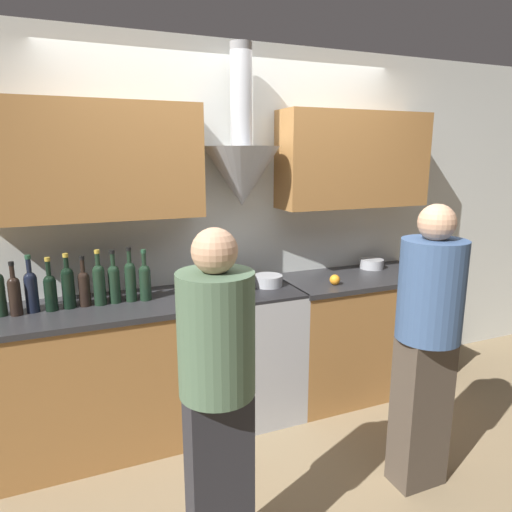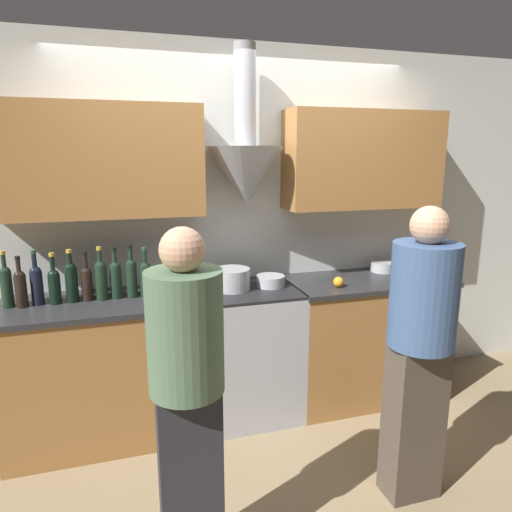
{
  "view_description": "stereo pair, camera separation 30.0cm",
  "coord_description": "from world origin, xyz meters",
  "px_view_note": "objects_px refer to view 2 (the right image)",
  "views": [
    {
      "loc": [
        -1.12,
        -2.46,
        1.84
      ],
      "look_at": [
        0.0,
        0.25,
        1.19
      ],
      "focal_mm": 32.0,
      "sensor_mm": 36.0,
      "label": 1
    },
    {
      "loc": [
        -0.84,
        -2.56,
        1.84
      ],
      "look_at": [
        0.0,
        0.25,
        1.19
      ],
      "focal_mm": 32.0,
      "sensor_mm": 36.0,
      "label": 2
    }
  ],
  "objects_px": {
    "stove_range": "(252,350)",
    "saucepan": "(383,267)",
    "wine_bottle_6": "(101,278)",
    "wine_bottle_1": "(21,286)",
    "wine_bottle_8": "(132,276)",
    "wine_bottle_3": "(54,284)",
    "wine_bottle_9": "(146,277)",
    "wine_bottle_7": "(116,278)",
    "wine_bottle_0": "(6,284)",
    "wine_bottle_2": "(37,283)",
    "orange_fruit": "(338,282)",
    "wine_bottle_4": "(71,280)",
    "mixing_bowl": "(270,281)",
    "person_foreground_left": "(187,395)",
    "stock_pot": "(232,279)",
    "person_foreground_right": "(420,344)",
    "wine_bottle_5": "(87,281)"
  },
  "relations": [
    {
      "from": "wine_bottle_0",
      "to": "stock_pot",
      "type": "height_order",
      "value": "wine_bottle_0"
    },
    {
      "from": "stock_pot",
      "to": "wine_bottle_1",
      "type": "bearing_deg",
      "value": 179.71
    },
    {
      "from": "wine_bottle_0",
      "to": "person_foreground_right",
      "type": "relative_size",
      "value": 0.22
    },
    {
      "from": "wine_bottle_3",
      "to": "wine_bottle_1",
      "type": "bearing_deg",
      "value": -176.62
    },
    {
      "from": "wine_bottle_6",
      "to": "wine_bottle_7",
      "type": "height_order",
      "value": "wine_bottle_6"
    },
    {
      "from": "saucepan",
      "to": "wine_bottle_2",
      "type": "bearing_deg",
      "value": -177.52
    },
    {
      "from": "wine_bottle_3",
      "to": "person_foreground_left",
      "type": "distance_m",
      "value": 1.39
    },
    {
      "from": "wine_bottle_1",
      "to": "wine_bottle_8",
      "type": "xyz_separation_m",
      "value": [
        0.65,
        0.01,
        0.01
      ]
    },
    {
      "from": "wine_bottle_6",
      "to": "wine_bottle_1",
      "type": "bearing_deg",
      "value": -178.44
    },
    {
      "from": "wine_bottle_9",
      "to": "saucepan",
      "type": "xyz_separation_m",
      "value": [
        1.83,
        0.13,
        -0.09
      ]
    },
    {
      "from": "stove_range",
      "to": "wine_bottle_2",
      "type": "height_order",
      "value": "wine_bottle_2"
    },
    {
      "from": "wine_bottle_7",
      "to": "wine_bottle_8",
      "type": "height_order",
      "value": "wine_bottle_8"
    },
    {
      "from": "wine_bottle_6",
      "to": "stock_pot",
      "type": "bearing_deg",
      "value": -1.3
    },
    {
      "from": "wine_bottle_0",
      "to": "wine_bottle_6",
      "type": "xyz_separation_m",
      "value": [
        0.54,
        -0.01,
        -0.0
      ]
    },
    {
      "from": "wine_bottle_9",
      "to": "orange_fruit",
      "type": "relative_size",
      "value": 4.44
    },
    {
      "from": "wine_bottle_2",
      "to": "wine_bottle_7",
      "type": "bearing_deg",
      "value": -0.63
    },
    {
      "from": "wine_bottle_4",
      "to": "orange_fruit",
      "type": "relative_size",
      "value": 4.56
    },
    {
      "from": "wine_bottle_7",
      "to": "orange_fruit",
      "type": "xyz_separation_m",
      "value": [
        1.48,
        -0.18,
        -0.1
      ]
    },
    {
      "from": "wine_bottle_0",
      "to": "person_foreground_left",
      "type": "xyz_separation_m",
      "value": [
        0.9,
        -1.23,
        -0.21
      ]
    },
    {
      "from": "stock_pot",
      "to": "mixing_bowl",
      "type": "height_order",
      "value": "stock_pot"
    },
    {
      "from": "wine_bottle_3",
      "to": "wine_bottle_9",
      "type": "height_order",
      "value": "wine_bottle_9"
    },
    {
      "from": "stock_pot",
      "to": "saucepan",
      "type": "xyz_separation_m",
      "value": [
        1.26,
        0.14,
        -0.04
      ]
    },
    {
      "from": "wine_bottle_6",
      "to": "orange_fruit",
      "type": "distance_m",
      "value": 1.58
    },
    {
      "from": "stove_range",
      "to": "wine_bottle_5",
      "type": "height_order",
      "value": "wine_bottle_5"
    },
    {
      "from": "stock_pot",
      "to": "person_foreground_right",
      "type": "height_order",
      "value": "person_foreground_right"
    },
    {
      "from": "orange_fruit",
      "to": "person_foreground_right",
      "type": "bearing_deg",
      "value": -88.88
    },
    {
      "from": "wine_bottle_2",
      "to": "saucepan",
      "type": "bearing_deg",
      "value": 2.48
    },
    {
      "from": "saucepan",
      "to": "orange_fruit",
      "type": "bearing_deg",
      "value": -150.98
    },
    {
      "from": "wine_bottle_5",
      "to": "orange_fruit",
      "type": "xyz_separation_m",
      "value": [
        1.66,
        -0.19,
        -0.09
      ]
    },
    {
      "from": "wine_bottle_1",
      "to": "wine_bottle_6",
      "type": "bearing_deg",
      "value": 1.56
    },
    {
      "from": "wine_bottle_1",
      "to": "mixing_bowl",
      "type": "height_order",
      "value": "wine_bottle_1"
    },
    {
      "from": "stove_range",
      "to": "saucepan",
      "type": "relative_size",
      "value": 4.97
    },
    {
      "from": "stove_range",
      "to": "wine_bottle_8",
      "type": "xyz_separation_m",
      "value": [
        -0.8,
        0.03,
        0.61
      ]
    },
    {
      "from": "wine_bottle_2",
      "to": "wine_bottle_4",
      "type": "relative_size",
      "value": 1.02
    },
    {
      "from": "wine_bottle_7",
      "to": "wine_bottle_4",
      "type": "bearing_deg",
      "value": 179.85
    },
    {
      "from": "wine_bottle_6",
      "to": "mixing_bowl",
      "type": "bearing_deg",
      "value": -0.97
    },
    {
      "from": "wine_bottle_7",
      "to": "saucepan",
      "type": "height_order",
      "value": "wine_bottle_7"
    },
    {
      "from": "stove_range",
      "to": "wine_bottle_1",
      "type": "relative_size",
      "value": 2.96
    },
    {
      "from": "wine_bottle_1",
      "to": "saucepan",
      "type": "relative_size",
      "value": 1.68
    },
    {
      "from": "saucepan",
      "to": "wine_bottle_8",
      "type": "bearing_deg",
      "value": -176.45
    },
    {
      "from": "wine_bottle_8",
      "to": "saucepan",
      "type": "xyz_separation_m",
      "value": [
        1.92,
        0.12,
        -0.1
      ]
    },
    {
      "from": "wine_bottle_3",
      "to": "wine_bottle_4",
      "type": "height_order",
      "value": "wine_bottle_4"
    },
    {
      "from": "person_foreground_left",
      "to": "stove_range",
      "type": "bearing_deg",
      "value": 62.44
    },
    {
      "from": "wine_bottle_3",
      "to": "saucepan",
      "type": "bearing_deg",
      "value": 2.94
    },
    {
      "from": "stock_pot",
      "to": "mixing_bowl",
      "type": "xyz_separation_m",
      "value": [
        0.28,
        0.0,
        -0.04
      ]
    },
    {
      "from": "stove_range",
      "to": "wine_bottle_3",
      "type": "bearing_deg",
      "value": 178.75
    },
    {
      "from": "wine_bottle_4",
      "to": "orange_fruit",
      "type": "height_order",
      "value": "wine_bottle_4"
    },
    {
      "from": "saucepan",
      "to": "person_foreground_right",
      "type": "distance_m",
      "value": 1.3
    },
    {
      "from": "wine_bottle_0",
      "to": "wine_bottle_3",
      "type": "distance_m",
      "value": 0.27
    },
    {
      "from": "saucepan",
      "to": "person_foreground_left",
      "type": "height_order",
      "value": "person_foreground_left"
    }
  ]
}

